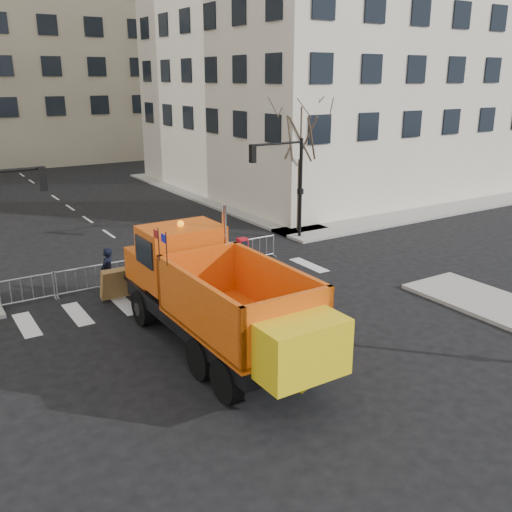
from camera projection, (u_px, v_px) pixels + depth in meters
ground at (264, 339)px, 19.14m from camera, size 120.00×120.00×0.00m
sidewalk_back at (162, 269)px, 25.97m from camera, size 64.00×5.00×0.15m
traffic_light_right at (300, 189)px, 30.33m from camera, size 0.18×0.18×5.40m
crowd_barriers at (154, 267)px, 24.72m from camera, size 12.60×0.60×1.10m
street_tree at (300, 166)px, 31.18m from camera, size 3.00×3.00×7.50m
plow_truck at (217, 295)px, 17.72m from camera, size 3.68×11.25×4.36m
cop_a at (108, 272)px, 22.70m from camera, size 0.85×0.84×1.99m
cop_b at (185, 274)px, 22.68m from camera, size 0.88×0.69×1.81m
cop_c at (176, 274)px, 22.85m from camera, size 0.79×1.12×1.76m
newspaper_box at (242, 250)px, 26.65m from camera, size 0.46×0.41×1.10m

